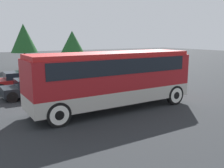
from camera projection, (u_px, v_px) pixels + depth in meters
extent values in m
plane|color=#26282B|center=(112.00, 109.00, 14.11)|extent=(120.00, 120.00, 0.00)
cube|color=#B7B2A8|center=(112.00, 94.00, 13.95)|extent=(9.29, 2.54, 0.74)
cube|color=maroon|center=(112.00, 72.00, 13.72)|extent=(9.29, 2.54, 1.74)
cube|color=black|center=(112.00, 64.00, 13.64)|extent=(8.18, 2.58, 0.78)
cube|color=#B21E1E|center=(112.00, 54.00, 13.54)|extent=(9.11, 2.33, 0.22)
cube|color=maroon|center=(171.00, 71.00, 16.09)|extent=(0.36, 2.44, 1.98)
cylinder|color=black|center=(175.00, 95.00, 14.96)|extent=(1.15, 0.28, 1.15)
cylinder|color=silver|center=(175.00, 95.00, 14.96)|extent=(0.90, 0.30, 0.90)
cylinder|color=black|center=(175.00, 95.00, 14.96)|extent=(0.44, 0.32, 0.44)
cylinder|color=black|center=(150.00, 88.00, 16.90)|extent=(1.15, 0.28, 1.15)
cylinder|color=silver|center=(150.00, 88.00, 16.90)|extent=(0.90, 0.30, 0.90)
cylinder|color=black|center=(150.00, 88.00, 16.90)|extent=(0.44, 0.32, 0.44)
cylinder|color=black|center=(58.00, 115.00, 11.20)|extent=(1.15, 0.28, 1.15)
cylinder|color=silver|center=(58.00, 115.00, 11.20)|extent=(0.90, 0.30, 0.90)
cylinder|color=black|center=(58.00, 115.00, 11.20)|extent=(0.44, 0.32, 0.44)
cylinder|color=black|center=(43.00, 103.00, 13.13)|extent=(1.15, 0.28, 1.15)
cylinder|color=silver|center=(43.00, 103.00, 13.13)|extent=(0.90, 0.30, 0.90)
cylinder|color=black|center=(43.00, 103.00, 13.13)|extent=(0.44, 0.32, 0.44)
cube|color=black|center=(37.00, 89.00, 16.99)|extent=(4.43, 1.82, 0.56)
cube|color=black|center=(34.00, 82.00, 16.81)|extent=(2.30, 1.64, 0.46)
cylinder|color=black|center=(65.00, 91.00, 17.25)|extent=(0.68, 0.22, 0.68)
cylinder|color=black|center=(65.00, 91.00, 17.25)|extent=(0.26, 0.26, 0.26)
cylinder|color=black|center=(57.00, 87.00, 18.61)|extent=(0.68, 0.22, 0.68)
cylinder|color=black|center=(57.00, 87.00, 18.61)|extent=(0.26, 0.26, 0.26)
cylinder|color=black|center=(12.00, 97.00, 15.45)|extent=(0.68, 0.22, 0.68)
cylinder|color=black|center=(12.00, 97.00, 15.45)|extent=(0.26, 0.26, 0.26)
cylinder|color=black|center=(8.00, 92.00, 16.81)|extent=(0.68, 0.22, 0.68)
cylinder|color=black|center=(8.00, 92.00, 16.81)|extent=(0.26, 0.26, 0.26)
cube|color=maroon|center=(24.00, 82.00, 19.51)|extent=(4.77, 1.83, 0.60)
cube|color=black|center=(21.00, 75.00, 19.30)|extent=(2.48, 1.65, 0.51)
cylinder|color=black|center=(51.00, 83.00, 19.83)|extent=(0.72, 0.22, 0.72)
cylinder|color=black|center=(51.00, 83.00, 19.83)|extent=(0.27, 0.26, 0.27)
cylinder|color=black|center=(45.00, 80.00, 21.21)|extent=(0.72, 0.22, 0.72)
cylinder|color=black|center=(45.00, 80.00, 21.21)|extent=(0.27, 0.26, 0.27)
cylinder|color=black|center=(0.00, 89.00, 17.88)|extent=(0.72, 0.22, 0.72)
cylinder|color=black|center=(0.00, 89.00, 17.88)|extent=(0.27, 0.26, 0.27)
cube|color=silver|center=(96.00, 81.00, 19.78)|extent=(4.36, 1.85, 0.66)
cube|color=black|center=(94.00, 74.00, 19.59)|extent=(2.27, 1.67, 0.45)
cylinder|color=black|center=(120.00, 84.00, 20.04)|extent=(0.61, 0.22, 0.61)
cylinder|color=black|center=(120.00, 84.00, 20.04)|extent=(0.23, 0.26, 0.23)
cylinder|color=black|center=(109.00, 81.00, 21.44)|extent=(0.61, 0.22, 0.61)
cylinder|color=black|center=(109.00, 81.00, 21.44)|extent=(0.23, 0.26, 0.23)
cylinder|color=black|center=(80.00, 88.00, 18.22)|extent=(0.61, 0.22, 0.61)
cylinder|color=black|center=(80.00, 88.00, 18.22)|extent=(0.23, 0.26, 0.23)
cylinder|color=black|center=(71.00, 85.00, 19.62)|extent=(0.61, 0.22, 0.61)
cylinder|color=black|center=(71.00, 85.00, 19.62)|extent=(0.23, 0.26, 0.23)
cylinder|color=brown|center=(25.00, 61.00, 30.98)|extent=(0.28, 0.28, 2.10)
cone|color=#1E5123|center=(24.00, 38.00, 30.46)|extent=(3.20, 3.20, 3.48)
cylinder|color=brown|center=(73.00, 60.00, 35.71)|extent=(0.28, 0.28, 1.49)
cone|color=#1E5123|center=(72.00, 43.00, 35.26)|extent=(3.60, 3.60, 3.35)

